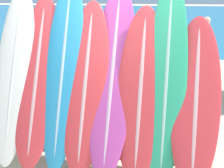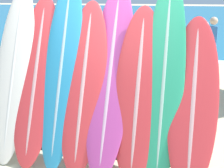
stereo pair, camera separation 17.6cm
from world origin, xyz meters
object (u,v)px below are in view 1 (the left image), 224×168
surfboard_slot_0 (14,74)px  surfboard_slot_1 (37,81)px  surfboard_slot_6 (166,79)px  surfboard_slot_2 (63,71)px  surfboard_slot_5 (141,92)px  person_far_left (169,38)px  surfboard_rack (99,132)px  surfboard_slot_3 (86,86)px  surfboard_slot_7 (196,101)px  person_mid_beach (205,43)px  person_far_right (155,52)px  surfboard_slot_4 (112,79)px

surfboard_slot_0 → surfboard_slot_1: surfboard_slot_0 is taller
surfboard_slot_6 → surfboard_slot_2: bearing=179.3°
surfboard_slot_2 → surfboard_slot_6: surfboard_slot_2 is taller
surfboard_slot_5 → person_far_left: 6.11m
surfboard_rack → surfboard_slot_3: size_ratio=1.27×
surfboard_slot_7 → person_far_left: (-0.57, 6.12, -0.06)m
surfboard_slot_3 → person_mid_beach: size_ratio=1.32×
surfboard_slot_2 → person_far_right: size_ratio=1.42×
surfboard_slot_2 → surfboard_slot_7: surfboard_slot_2 is taller
surfboard_slot_4 → person_far_right: bearing=85.1°
surfboard_slot_2 → surfboard_slot_4: size_ratio=1.05×
surfboard_slot_2 → surfboard_slot_5: size_ratio=1.19×
surfboard_slot_5 → surfboard_slot_6: size_ratio=0.86×
person_mid_beach → person_far_right: (-1.21, -2.10, 0.06)m
surfboard_rack → surfboard_slot_3: (-0.18, 0.05, 0.59)m
surfboard_slot_0 → surfboard_slot_5: surfboard_slot_0 is taller
surfboard_rack → surfboard_slot_5: surfboard_slot_5 is taller
surfboard_slot_1 → surfboard_slot_4: 1.01m
surfboard_slot_1 → surfboard_slot_3: (0.68, -0.02, -0.03)m
surfboard_slot_0 → surfboard_slot_2: (0.69, 0.02, 0.06)m
person_mid_beach → surfboard_slot_5: bearing=85.7°
surfboard_slot_0 → surfboard_slot_3: 1.02m
surfboard_slot_0 → surfboard_slot_1: size_ratio=1.06×
surfboard_slot_1 → surfboard_slot_7: (2.03, -0.04, -0.12)m
surfboard_rack → person_far_right: 3.40m
surfboard_slot_3 → person_far_right: size_ratio=1.23×
surfboard_slot_7 → person_far_left: 6.14m
surfboard_slot_1 → person_mid_beach: surfboard_slot_1 is taller
surfboard_slot_6 → person_far_right: bearing=96.9°
person_mid_beach → person_far_left: person_far_left is taller
surfboard_slot_5 → person_far_left: surfboard_slot_5 is taller
surfboard_rack → surfboard_slot_7: surfboard_slot_7 is taller
surfboard_slot_3 → surfboard_slot_5: surfboard_slot_3 is taller
surfboard_slot_3 → surfboard_slot_4: surfboard_slot_4 is taller
surfboard_slot_0 → person_far_left: (1.80, 6.06, -0.25)m
surfboard_slot_6 → surfboard_slot_7: surfboard_slot_6 is taller
surfboard_rack → person_far_left: size_ratio=1.61×
surfboard_rack → surfboard_slot_7: size_ratio=1.39×
surfboard_slot_6 → person_far_left: (-0.21, 6.05, -0.28)m
surfboard_rack → person_far_right: size_ratio=1.56×
surfboard_slot_1 → surfboard_slot_3: surfboard_slot_1 is taller
surfboard_slot_4 → person_mid_beach: 5.54m
surfboard_slot_1 → person_far_left: (1.47, 6.08, -0.18)m
surfboard_rack → surfboard_slot_5: size_ratio=1.31×
surfboard_rack → surfboard_slot_3: bearing=165.3°
surfboard_slot_5 → surfboard_slot_7: surfboard_slot_5 is taller
surfboard_slot_5 → person_far_right: (-0.09, 3.31, -0.09)m
surfboard_slot_5 → surfboard_slot_0: bearing=178.1°
surfboard_slot_3 → person_mid_beach: (1.82, 5.40, -0.18)m
surfboard_slot_3 → surfboard_slot_0: bearing=177.8°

